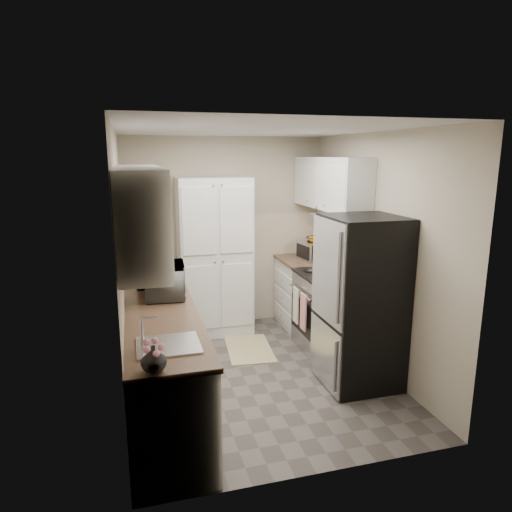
{
  "coord_description": "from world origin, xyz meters",
  "views": [
    {
      "loc": [
        -1.2,
        -4.27,
        2.27
      ],
      "look_at": [
        0.02,
        0.15,
        1.25
      ],
      "focal_mm": 32.0,
      "sensor_mm": 36.0,
      "label": 1
    }
  ],
  "objects_px": {
    "pantry_cabinet": "(215,257)",
    "electric_range": "(329,311)",
    "refrigerator": "(361,302)",
    "microwave": "(165,280)",
    "toaster_oven": "(315,251)",
    "wine_bottle": "(140,274)"
  },
  "relations": [
    {
      "from": "electric_range",
      "to": "refrigerator",
      "type": "relative_size",
      "value": 0.66
    },
    {
      "from": "refrigerator",
      "to": "toaster_oven",
      "type": "relative_size",
      "value": 4.04
    },
    {
      "from": "wine_bottle",
      "to": "toaster_oven",
      "type": "distance_m",
      "value": 2.36
    },
    {
      "from": "toaster_oven",
      "to": "refrigerator",
      "type": "bearing_deg",
      "value": -102.73
    },
    {
      "from": "pantry_cabinet",
      "to": "electric_range",
      "type": "bearing_deg",
      "value": -38.22
    },
    {
      "from": "pantry_cabinet",
      "to": "toaster_oven",
      "type": "xyz_separation_m",
      "value": [
        1.29,
        -0.19,
        0.04
      ]
    },
    {
      "from": "pantry_cabinet",
      "to": "electric_range",
      "type": "relative_size",
      "value": 1.77
    },
    {
      "from": "electric_range",
      "to": "toaster_oven",
      "type": "bearing_deg",
      "value": 81.09
    },
    {
      "from": "electric_range",
      "to": "wine_bottle",
      "type": "relative_size",
      "value": 3.32
    },
    {
      "from": "refrigerator",
      "to": "wine_bottle",
      "type": "relative_size",
      "value": 4.99
    },
    {
      "from": "electric_range",
      "to": "microwave",
      "type": "distance_m",
      "value": 2.0
    },
    {
      "from": "wine_bottle",
      "to": "electric_range",
      "type": "bearing_deg",
      "value": 1.17
    },
    {
      "from": "toaster_oven",
      "to": "pantry_cabinet",
      "type": "bearing_deg",
      "value": 164.52
    },
    {
      "from": "microwave",
      "to": "wine_bottle",
      "type": "bearing_deg",
      "value": 45.08
    },
    {
      "from": "electric_range",
      "to": "toaster_oven",
      "type": "xyz_separation_m",
      "value": [
        0.12,
        0.74,
        0.56
      ]
    },
    {
      "from": "refrigerator",
      "to": "microwave",
      "type": "distance_m",
      "value": 1.93
    },
    {
      "from": "refrigerator",
      "to": "pantry_cabinet",
      "type": "bearing_deg",
      "value": 123.46
    },
    {
      "from": "electric_range",
      "to": "microwave",
      "type": "xyz_separation_m",
      "value": [
        -1.88,
        -0.3,
        0.59
      ]
    },
    {
      "from": "pantry_cabinet",
      "to": "microwave",
      "type": "distance_m",
      "value": 1.42
    },
    {
      "from": "toaster_oven",
      "to": "wine_bottle",
      "type": "bearing_deg",
      "value": -167.89
    },
    {
      "from": "microwave",
      "to": "wine_bottle",
      "type": "relative_size",
      "value": 1.62
    },
    {
      "from": "refrigerator",
      "to": "microwave",
      "type": "relative_size",
      "value": 3.09
    }
  ]
}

